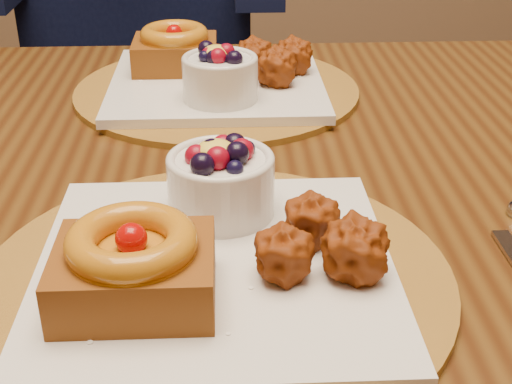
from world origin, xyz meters
TOP-DOWN VIEW (x-y plane):
  - dining_table at (0.05, -0.07)m, footprint 1.60×0.90m
  - place_setting_near at (0.05, -0.29)m, footprint 0.38×0.38m
  - place_setting_far at (0.05, 0.14)m, footprint 0.38×0.38m
  - chair_far at (-0.16, 0.84)m, footprint 0.54×0.54m

SIDE VIEW (x-z plane):
  - chair_far at x=-0.16m, z-range 0.05..0.94m
  - dining_table at x=0.05m, z-range 0.30..1.06m
  - place_setting_far at x=0.05m, z-range 0.74..0.83m
  - place_setting_near at x=0.05m, z-range 0.74..0.83m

